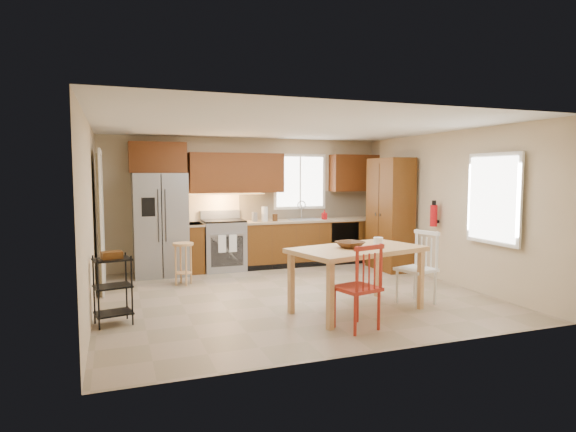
% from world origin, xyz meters
% --- Properties ---
extents(floor, '(5.50, 5.50, 0.00)m').
position_xyz_m(floor, '(0.00, 0.00, 0.00)').
color(floor, gray).
rests_on(floor, ground).
extents(ceiling, '(5.50, 5.00, 0.02)m').
position_xyz_m(ceiling, '(0.00, 0.00, 2.50)').
color(ceiling, silver).
rests_on(ceiling, ground).
extents(wall_back, '(5.50, 0.02, 2.50)m').
position_xyz_m(wall_back, '(0.00, 2.50, 1.25)').
color(wall_back, '#CCB793').
rests_on(wall_back, ground).
extents(wall_front, '(5.50, 0.02, 2.50)m').
position_xyz_m(wall_front, '(0.00, -2.50, 1.25)').
color(wall_front, '#CCB793').
rests_on(wall_front, ground).
extents(wall_left, '(0.02, 5.00, 2.50)m').
position_xyz_m(wall_left, '(-2.75, 0.00, 1.25)').
color(wall_left, '#CCB793').
rests_on(wall_left, ground).
extents(wall_right, '(0.02, 5.00, 2.50)m').
position_xyz_m(wall_right, '(2.75, 0.00, 1.25)').
color(wall_right, '#CCB793').
rests_on(wall_right, ground).
extents(refrigerator, '(0.92, 0.75, 1.82)m').
position_xyz_m(refrigerator, '(-1.70, 2.12, 0.91)').
color(refrigerator, gray).
rests_on(refrigerator, floor).
extents(range_stove, '(0.76, 0.63, 0.92)m').
position_xyz_m(range_stove, '(-0.55, 2.19, 0.46)').
color(range_stove, gray).
rests_on(range_stove, floor).
extents(base_cabinet_narrow, '(0.30, 0.60, 0.90)m').
position_xyz_m(base_cabinet_narrow, '(-1.10, 2.20, 0.45)').
color(base_cabinet_narrow, '#583010').
rests_on(base_cabinet_narrow, floor).
extents(base_cabinet_run, '(2.92, 0.60, 0.90)m').
position_xyz_m(base_cabinet_run, '(1.29, 2.20, 0.45)').
color(base_cabinet_run, '#583010').
rests_on(base_cabinet_run, floor).
extents(dishwasher, '(0.60, 0.02, 0.78)m').
position_xyz_m(dishwasher, '(1.85, 1.91, 0.45)').
color(dishwasher, black).
rests_on(dishwasher, floor).
extents(backsplash, '(2.92, 0.03, 0.55)m').
position_xyz_m(backsplash, '(1.29, 2.48, 1.18)').
color(backsplash, beige).
rests_on(backsplash, wall_back).
extents(upper_over_fridge, '(1.00, 0.35, 0.55)m').
position_xyz_m(upper_over_fridge, '(-1.70, 2.33, 2.10)').
color(upper_over_fridge, '#5E2E0F').
rests_on(upper_over_fridge, wall_back).
extents(upper_left_block, '(1.80, 0.35, 0.75)m').
position_xyz_m(upper_left_block, '(-0.25, 2.33, 1.83)').
color(upper_left_block, '#5E2E0F').
rests_on(upper_left_block, wall_back).
extents(upper_right_block, '(1.00, 0.35, 0.75)m').
position_xyz_m(upper_right_block, '(2.25, 2.33, 1.83)').
color(upper_right_block, '#5E2E0F').
rests_on(upper_right_block, wall_back).
extents(window_back, '(1.12, 0.04, 1.12)m').
position_xyz_m(window_back, '(1.10, 2.48, 1.65)').
color(window_back, white).
rests_on(window_back, wall_back).
extents(sink, '(0.62, 0.46, 0.16)m').
position_xyz_m(sink, '(1.10, 2.20, 0.86)').
color(sink, gray).
rests_on(sink, base_cabinet_run).
extents(undercab_glow, '(1.60, 0.30, 0.01)m').
position_xyz_m(undercab_glow, '(-0.55, 2.30, 1.43)').
color(undercab_glow, '#FFBF66').
rests_on(undercab_glow, wall_back).
extents(soap_bottle, '(0.09, 0.09, 0.19)m').
position_xyz_m(soap_bottle, '(1.48, 2.10, 1.00)').
color(soap_bottle, red).
rests_on(soap_bottle, base_cabinet_run).
extents(paper_towel, '(0.12, 0.12, 0.28)m').
position_xyz_m(paper_towel, '(0.25, 2.15, 1.04)').
color(paper_towel, white).
rests_on(paper_towel, base_cabinet_run).
extents(canister_steel, '(0.11, 0.11, 0.18)m').
position_xyz_m(canister_steel, '(0.05, 2.15, 0.99)').
color(canister_steel, gray).
rests_on(canister_steel, base_cabinet_run).
extents(canister_wood, '(0.10, 0.10, 0.14)m').
position_xyz_m(canister_wood, '(0.45, 2.12, 0.97)').
color(canister_wood, '#523116').
rests_on(canister_wood, base_cabinet_run).
extents(pantry, '(0.50, 0.95, 2.10)m').
position_xyz_m(pantry, '(2.43, 1.20, 1.05)').
color(pantry, '#583010').
rests_on(pantry, floor).
extents(fire_extinguisher, '(0.12, 0.12, 0.36)m').
position_xyz_m(fire_extinguisher, '(2.63, 0.15, 1.10)').
color(fire_extinguisher, red).
rests_on(fire_extinguisher, wall_right).
extents(window_right, '(0.04, 1.02, 1.32)m').
position_xyz_m(window_right, '(2.68, -1.15, 1.45)').
color(window_right, white).
rests_on(window_right, wall_right).
extents(doorway, '(0.04, 0.95, 2.10)m').
position_xyz_m(doorway, '(-2.67, 1.30, 1.05)').
color(doorway, '#8C7A59').
rests_on(doorway, wall_left).
extents(dining_table, '(1.89, 1.35, 0.83)m').
position_xyz_m(dining_table, '(0.52, -1.10, 0.42)').
color(dining_table, tan).
rests_on(dining_table, floor).
extents(chair_red, '(0.57, 0.57, 1.00)m').
position_xyz_m(chair_red, '(0.17, -1.75, 0.50)').
color(chair_red, '#9E2618').
rests_on(chair_red, floor).
extents(chair_white, '(0.57, 0.57, 1.00)m').
position_xyz_m(chair_white, '(1.47, -1.05, 0.50)').
color(chair_white, white).
rests_on(chair_white, floor).
extents(table_bowl, '(0.42, 0.42, 0.08)m').
position_xyz_m(table_bowl, '(0.41, -1.10, 0.84)').
color(table_bowl, '#523116').
rests_on(table_bowl, dining_table).
extents(table_jar, '(0.17, 0.17, 0.16)m').
position_xyz_m(table_jar, '(0.89, -0.99, 0.88)').
color(table_jar, white).
rests_on(table_jar, dining_table).
extents(bar_stool, '(0.43, 0.43, 0.69)m').
position_xyz_m(bar_stool, '(-1.42, 1.22, 0.35)').
color(bar_stool, tan).
rests_on(bar_stool, floor).
extents(utility_cart, '(0.48, 0.40, 0.84)m').
position_xyz_m(utility_cart, '(-2.50, -0.61, 0.42)').
color(utility_cart, black).
rests_on(utility_cart, floor).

